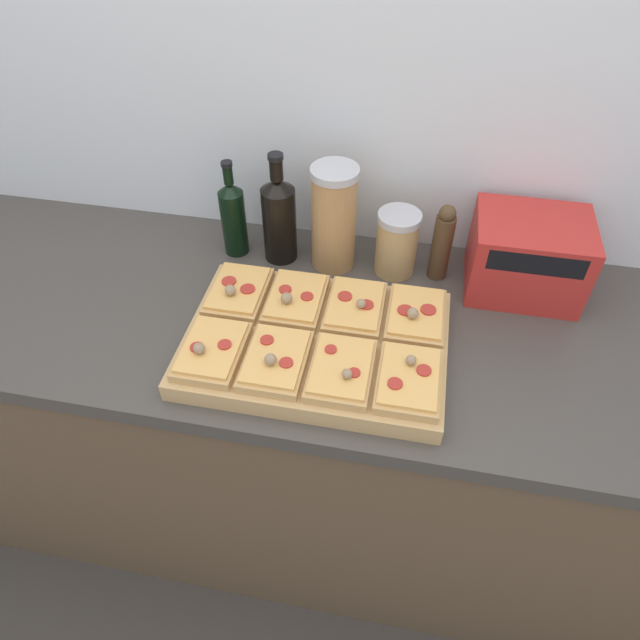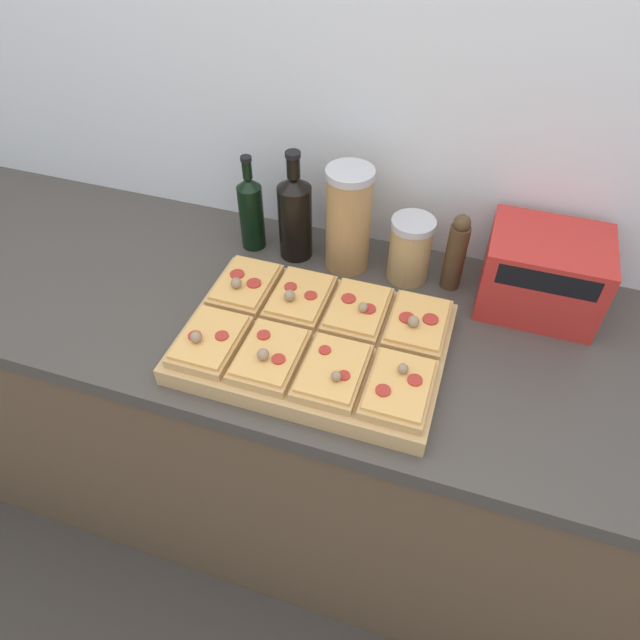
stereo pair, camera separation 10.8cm
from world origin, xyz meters
TOP-DOWN VIEW (x-y plane):
  - ground_plane at (0.00, 0.00)m, footprint 12.00×12.00m
  - wall_back at (0.00, 0.67)m, footprint 6.00×0.06m
  - kitchen_counter at (0.00, 0.32)m, footprint 2.63×0.67m
  - cutting_board at (0.00, 0.22)m, footprint 0.55×0.38m
  - pizza_slice_back_left at (-0.20, 0.31)m, footprint 0.12×0.17m
  - pizza_slice_back_midleft at (-0.06, 0.31)m, footprint 0.12×0.17m
  - pizza_slice_back_midright at (0.07, 0.31)m, footprint 0.12×0.17m
  - pizza_slice_back_right at (0.20, 0.31)m, footprint 0.12×0.17m
  - pizza_slice_front_left at (-0.20, 0.13)m, footprint 0.12×0.17m
  - pizza_slice_front_midleft at (-0.06, 0.13)m, footprint 0.12×0.17m
  - pizza_slice_front_midright at (0.07, 0.13)m, footprint 0.12×0.17m
  - pizza_slice_front_right at (0.20, 0.13)m, footprint 0.12×0.17m
  - olive_oil_bottle at (-0.27, 0.52)m, footprint 0.06×0.06m
  - wine_bottle at (-0.15, 0.52)m, footprint 0.08×0.08m
  - grain_jar_tall at (-0.02, 0.52)m, footprint 0.11×0.11m
  - grain_jar_short at (0.14, 0.52)m, footprint 0.10×0.10m
  - pepper_mill at (0.24, 0.52)m, footprint 0.05×0.05m
  - toaster_oven at (0.44, 0.52)m, footprint 0.28×0.20m

SIDE VIEW (x-z plane):
  - ground_plane at x=0.00m, z-range 0.00..0.00m
  - kitchen_counter at x=0.00m, z-range 0.00..0.92m
  - cutting_board at x=0.00m, z-range 0.92..0.97m
  - pizza_slice_front_midright at x=0.07m, z-range 0.96..1.00m
  - pizza_slice_front_right at x=0.20m, z-range 0.96..1.01m
  - pizza_slice_back_midright at x=0.07m, z-range 0.96..1.01m
  - pizza_slice_front_left at x=-0.20m, z-range 0.96..1.01m
  - pizza_slice_front_midleft at x=-0.06m, z-range 0.95..1.01m
  - pizza_slice_back_right at x=0.20m, z-range 0.95..1.01m
  - pizza_slice_back_midleft at x=-0.06m, z-range 0.95..1.01m
  - pizza_slice_back_left at x=-0.20m, z-range 0.95..1.01m
  - grain_jar_short at x=0.14m, z-range 0.92..1.09m
  - toaster_oven at x=0.44m, z-range 0.92..1.11m
  - pepper_mill at x=0.24m, z-range 0.92..1.12m
  - olive_oil_bottle at x=-0.27m, z-range 0.90..1.15m
  - wine_bottle at x=-0.15m, z-range 0.90..1.18m
  - grain_jar_tall at x=-0.02m, z-range 0.92..1.19m
  - wall_back at x=0.00m, z-range 0.00..2.50m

